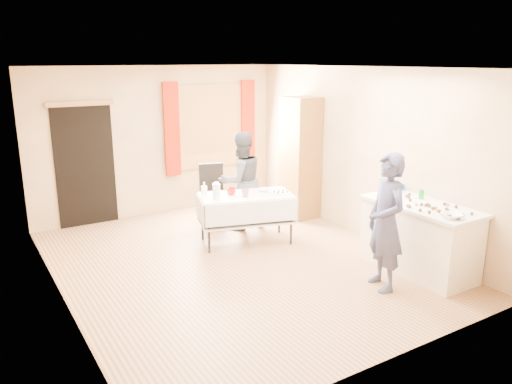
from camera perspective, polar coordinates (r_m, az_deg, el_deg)
floor at (r=6.94m, az=-2.26°, el=-8.07°), size 4.50×5.50×0.02m
ceiling at (r=6.39m, az=-2.51°, el=14.11°), size 4.50×5.50×0.02m
wall_back at (r=9.01m, az=-11.06°, el=5.72°), size 4.50×0.02×2.60m
wall_front at (r=4.43m, az=15.45°, el=-4.07°), size 4.50×0.02×2.60m
wall_left at (r=5.81m, az=-22.19°, el=-0.14°), size 0.02×5.50×2.60m
wall_right at (r=7.87m, az=12.16°, el=4.36°), size 0.02×5.50×2.60m
window_frame at (r=9.34m, az=-5.25°, el=7.50°), size 1.32×0.06×1.52m
window_pane at (r=9.32m, az=-5.21°, el=7.49°), size 1.20×0.02×1.40m
curtain_left at (r=8.98m, az=-9.60°, el=7.05°), size 0.28×0.06×1.65m
curtain_right at (r=9.66m, az=-0.94°, el=7.81°), size 0.28×0.06×1.65m
doorway at (r=8.67m, az=-18.94°, el=2.82°), size 0.95×0.04×2.00m
door_lintel at (r=8.50m, az=-19.47°, el=9.51°), size 1.05×0.06×0.08m
cabinet at (r=8.69m, az=5.07°, el=3.89°), size 0.50×0.60×2.09m
counter at (r=6.84m, az=18.12°, el=-5.01°), size 0.73×1.53×0.91m
party_table at (r=7.51m, az=-1.15°, el=-2.53°), size 1.55×1.08×0.75m
chair at (r=8.50m, az=-4.88°, el=-1.53°), size 0.51×0.51×1.00m
girl at (r=6.10m, az=14.64°, el=-3.37°), size 0.82×0.72×1.67m
woman at (r=8.06m, az=-1.74°, el=1.29°), size 0.78×0.61×1.60m
soda_can at (r=6.94m, az=18.39°, el=-0.26°), size 0.09×0.09×0.12m
mixing_bowl at (r=6.24m, az=21.47°, el=-2.55°), size 0.38×0.38×0.06m
foam_block at (r=7.02m, az=14.85°, el=-0.01°), size 0.15×0.10×0.08m
blue_basket at (r=7.31m, az=15.47°, el=0.53°), size 0.33×0.25×0.08m
pitcher at (r=7.18m, az=-4.54°, el=0.04°), size 0.14×0.14×0.22m
cup_red at (r=7.40m, az=-2.85°, el=0.06°), size 0.15×0.15×0.10m
cup_rainbow at (r=7.28m, az=-1.23°, el=-0.14°), size 0.17×0.17×0.11m
small_bowl at (r=7.59m, az=0.96°, el=0.24°), size 0.23×0.23×0.05m
pastry_tray at (r=7.47m, az=2.84°, el=-0.14°), size 0.33×0.27×0.02m
bottle at (r=7.47m, az=-5.96°, el=0.44°), size 0.12×0.12×0.18m
cake_balls at (r=6.55m, az=19.15°, el=-1.59°), size 0.54×1.12×0.04m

